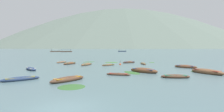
# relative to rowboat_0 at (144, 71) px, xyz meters

# --- Properties ---
(ground_plane) EXTENTS (6000.00, 6000.00, 0.00)m
(ground_plane) POSITION_rel_rowboat_0_xyz_m (-7.43, 1485.17, -0.26)
(ground_plane) COLOR #476066
(mountain_1) EXTENTS (1004.26, 1004.26, 370.41)m
(mountain_1) POSITION_rel_rowboat_0_xyz_m (-567.95, 1587.84, 184.95)
(mountain_1) COLOR slate
(mountain_1) RESTS_ON ground
(mountain_2) EXTENTS (2132.53, 2132.53, 554.43)m
(mountain_2) POSITION_rel_rowboat_0_xyz_m (70.97, 1599.83, 276.95)
(mountain_2) COLOR #56665B
(mountain_2) RESTS_ON ground
(rowboat_0) EXTENTS (4.22, 3.78, 0.84)m
(rowboat_0) POSITION_rel_rowboat_0_xyz_m (0.00, 0.00, 0.00)
(rowboat_0) COLOR brown
(rowboat_0) RESTS_ON ground
(rowboat_1) EXTENTS (2.08, 3.62, 0.43)m
(rowboat_1) POSITION_rel_rowboat_0_xyz_m (-16.69, 16.22, -0.12)
(rowboat_1) COLOR brown
(rowboat_1) RESTS_ON ground
(rowboat_2) EXTENTS (3.48, 1.27, 0.51)m
(rowboat_2) POSITION_rel_rowboat_0_xyz_m (2.93, -4.48, -0.10)
(rowboat_2) COLOR #4C3323
(rowboat_2) RESTS_ON ground
(rowboat_3) EXTENTS (1.08, 3.47, 0.42)m
(rowboat_3) POSITION_rel_rowboat_0_xyz_m (2.21, 12.39, -0.12)
(rowboat_3) COLOR brown
(rowboat_3) RESTS_ON ground
(rowboat_4) EXTENTS (3.35, 3.72, 0.55)m
(rowboat_4) POSITION_rel_rowboat_0_xyz_m (-17.60, 2.70, -0.09)
(rowboat_4) COLOR navy
(rowboat_4) RESTS_ON ground
(rowboat_5) EXTENTS (3.56, 3.92, 0.64)m
(rowboat_5) POSITION_rel_rowboat_0_xyz_m (-9.28, -6.51, -0.06)
(rowboat_5) COLOR #4C3323
(rowboat_5) RESTS_ON ground
(rowboat_6) EXTENTS (2.95, 2.65, 0.41)m
(rowboat_6) POSITION_rel_rowboat_0_xyz_m (-5.31, 9.60, -0.13)
(rowboat_6) COLOR brown
(rowboat_6) RESTS_ON ground
(rowboat_7) EXTENTS (3.50, 4.61, 0.82)m
(rowboat_7) POSITION_rel_rowboat_0_xyz_m (8.50, -1.19, -0.01)
(rowboat_7) COLOR brown
(rowboat_7) RESTS_ON ground
(rowboat_8) EXTENTS (2.81, 3.82, 0.59)m
(rowboat_8) POSITION_rel_rowboat_0_xyz_m (-13.80, 12.51, -0.07)
(rowboat_8) COLOR brown
(rowboat_8) RESTS_ON ground
(rowboat_9) EXTENTS (3.72, 3.11, 0.53)m
(rowboat_9) POSITION_rel_rowboat_0_xyz_m (-14.53, -6.12, -0.09)
(rowboat_9) COLOR navy
(rowboat_9) RESTS_ON ground
(rowboat_10) EXTENTS (3.81, 3.56, 0.65)m
(rowboat_10) POSITION_rel_rowboat_0_xyz_m (8.55, 5.74, -0.06)
(rowboat_10) COLOR brown
(rowboat_10) RESTS_ON ground
(rowboat_11) EXTENTS (3.35, 1.66, 0.38)m
(rowboat_11) POSITION_rel_rowboat_0_xyz_m (-3.77, -2.56, -0.14)
(rowboat_11) COLOR #4C3323
(rowboat_11) RESTS_ON ground
(rowboat_12) EXTENTS (2.44, 4.17, 0.54)m
(rowboat_12) POSITION_rel_rowboat_0_xyz_m (-9.80, 10.39, -0.09)
(rowboat_12) COLOR brown
(rowboat_12) RESTS_ON ground
(rowboat_13) EXTENTS (3.49, 2.62, 0.56)m
(rowboat_13) POSITION_rel_rowboat_0_xyz_m (-0.56, 15.52, -0.09)
(rowboat_13) COLOR #4C3323
(rowboat_13) RESTS_ON ground
(ferry_0) EXTENTS (10.03, 4.87, 2.54)m
(ferry_0) POSITION_rel_rowboat_0_xyz_m (-44.82, 124.76, 0.19)
(ferry_0) COLOR #4C3323
(ferry_0) RESTS_ON ground
(ferry_1) EXTENTS (9.57, 5.72, 2.54)m
(ferry_1) POSITION_rel_rowboat_0_xyz_m (-56.94, 132.28, 0.19)
(ferry_1) COLOR #4C3323
(ferry_1) RESTS_ON ground
(ferry_2) EXTENTS (7.96, 3.41, 2.54)m
(ferry_2) POSITION_rel_rowboat_0_xyz_m (5.14, 137.60, 0.19)
(ferry_2) COLOR navy
(ferry_2) RESTS_ON ground
(mooring_buoy) EXTENTS (0.43, 0.43, 1.01)m
(mooring_buoy) POSITION_rel_rowboat_0_xyz_m (-2.87, 10.94, -0.16)
(mooring_buoy) COLOR #DB4C1E
(mooring_buoy) RESTS_ON ground
(weed_patch_0) EXTENTS (2.49, 2.46, 0.14)m
(weed_patch_0) POSITION_rel_rowboat_0_xyz_m (-8.24, -9.21, -0.26)
(weed_patch_0) COLOR #2D5628
(weed_patch_0) RESTS_ON ground
(weed_patch_1) EXTENTS (1.91, 1.86, 0.14)m
(weed_patch_1) POSITION_rel_rowboat_0_xyz_m (4.98, 16.46, -0.26)
(weed_patch_1) COLOR #38662D
(weed_patch_1) RESTS_ON ground
(weed_patch_3) EXTENTS (1.64, 1.41, 0.14)m
(weed_patch_3) POSITION_rel_rowboat_0_xyz_m (8.01, 0.83, -0.26)
(weed_patch_3) COLOR #38662D
(weed_patch_3) RESTS_ON ground
(weed_patch_4) EXTENTS (3.64, 3.42, 0.14)m
(weed_patch_4) POSITION_rel_rowboat_0_xyz_m (-10.36, 18.10, -0.26)
(weed_patch_4) COLOR #2D5628
(weed_patch_4) RESTS_ON ground
(weed_patch_5) EXTENTS (2.95, 3.96, 0.14)m
(weed_patch_5) POSITION_rel_rowboat_0_xyz_m (-1.75, -0.38, -0.26)
(weed_patch_5) COLOR #2D5628
(weed_patch_5) RESTS_ON ground
(weed_patch_6) EXTENTS (3.35, 2.95, 0.14)m
(weed_patch_6) POSITION_rel_rowboat_0_xyz_m (-4.74, 16.60, -0.26)
(weed_patch_6) COLOR #38662D
(weed_patch_6) RESTS_ON ground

